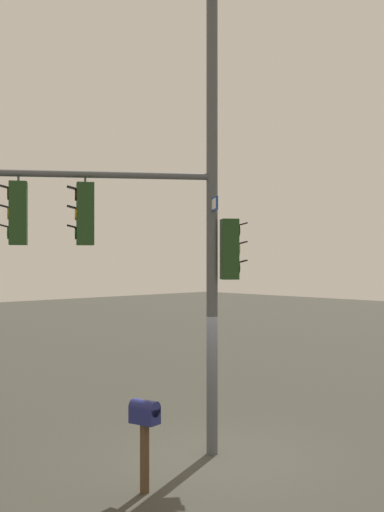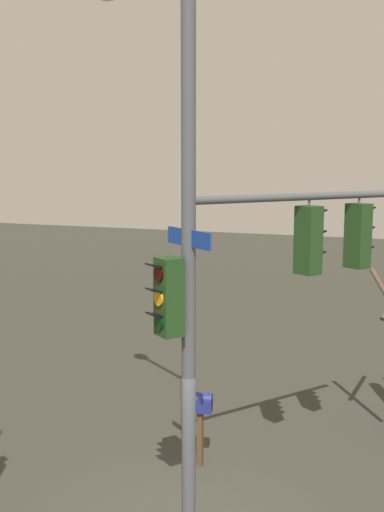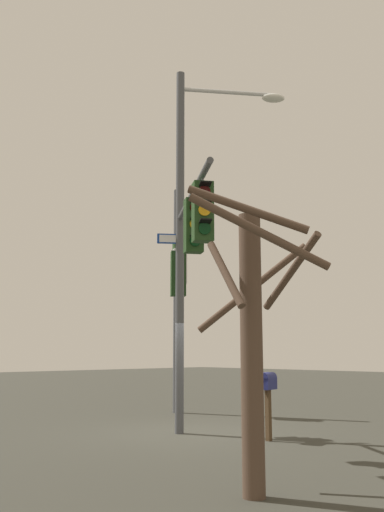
{
  "view_description": "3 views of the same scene",
  "coord_description": "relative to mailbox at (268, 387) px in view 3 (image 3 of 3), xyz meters",
  "views": [
    {
      "loc": [
        -7.75,
        8.07,
        3.55
      ],
      "look_at": [
        0.81,
        -0.18,
        3.6
      ],
      "focal_mm": 44.24,
      "sensor_mm": 36.0,
      "label": 1
    },
    {
      "loc": [
        3.36,
        -7.87,
        5.51
      ],
      "look_at": [
        0.24,
        0.02,
        4.24
      ],
      "focal_mm": 42.27,
      "sensor_mm": 36.0,
      "label": 2
    },
    {
      "loc": [
        9.23,
        9.69,
        1.84
      ],
      "look_at": [
        0.23,
        0.27,
        4.06
      ],
      "focal_mm": 39.54,
      "sensor_mm": 36.0,
      "label": 3
    }
  ],
  "objects": [
    {
      "name": "ground_plane",
      "position": [
        0.37,
        -1.96,
        -1.11
      ],
      "size": [
        80.0,
        80.0,
        0.0
      ],
      "primitive_type": "plane",
      "color": "#34342B"
    },
    {
      "name": "main_signal_pole_assembly",
      "position": [
        1.03,
        -1.27,
        3.53
      ],
      "size": [
        4.83,
        4.07,
        8.82
      ],
      "rotation": [
        0.0,
        0.0,
        0.95
      ],
      "color": "#4C4F54",
      "rests_on": "ground"
    },
    {
      "name": "secondary_pole_assembly",
      "position": [
        -2.2,
        -5.26,
        2.93
      ],
      "size": [
        0.6,
        0.73,
        7.03
      ],
      "rotation": [
        0.0,
        0.0,
        1.03
      ],
      "color": "#4C4F54",
      "rests_on": "ground"
    },
    {
      "name": "mailbox",
      "position": [
        0.0,
        0.0,
        0.0
      ],
      "size": [
        0.48,
        0.33,
        1.41
      ],
      "rotation": [
        0.0,
        0.0,
        1.78
      ],
      "color": "#4C3823",
      "rests_on": "ground"
    },
    {
      "name": "bare_tree_across_street",
      "position": [
        3.81,
        2.83,
        1.01
      ],
      "size": [
        2.43,
        2.43,
        3.94
      ],
      "color": "brown",
      "rests_on": "ground"
    }
  ]
}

